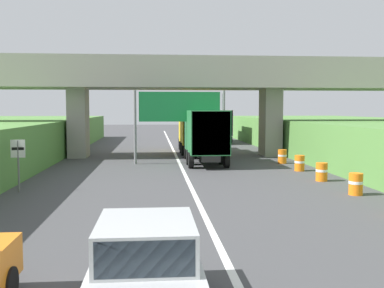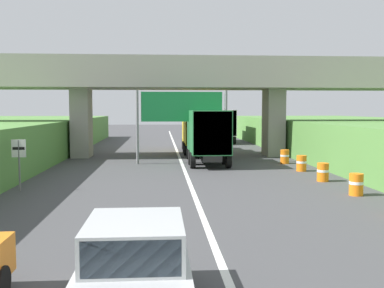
{
  "view_description": "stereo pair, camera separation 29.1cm",
  "coord_description": "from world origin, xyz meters",
  "views": [
    {
      "loc": [
        -1.65,
        -2.38,
        3.52
      ],
      "look_at": [
        0.0,
        16.97,
        2.0
      ],
      "focal_mm": 41.81,
      "sensor_mm": 36.0,
      "label": 1
    },
    {
      "loc": [
        -1.36,
        -2.4,
        3.52
      ],
      "look_at": [
        0.0,
        16.97,
        2.0
      ],
      "focal_mm": 41.81,
      "sensor_mm": 36.0,
      "label": 2
    }
  ],
  "objects": [
    {
      "name": "truck_white",
      "position": [
        4.93,
        44.23,
        1.93
      ],
      "size": [
        2.44,
        7.3,
        3.44
      ],
      "color": "black",
      "rests_on": "ground"
    },
    {
      "name": "car_silver",
      "position": [
        -1.79,
        4.86,
        0.86
      ],
      "size": [
        1.86,
        4.1,
        1.72
      ],
      "color": "#B2B5B7",
      "rests_on": "ground"
    },
    {
      "name": "speed_limit_sign",
      "position": [
        -7.4,
        17.01,
        1.48
      ],
      "size": [
        0.6,
        0.08,
        2.23
      ],
      "color": "slate",
      "rests_on": "ground"
    },
    {
      "name": "construction_barrel_5",
      "position": [
        6.64,
        25.84,
        0.46
      ],
      "size": [
        0.57,
        0.57,
        0.9
      ],
      "color": "orange",
      "rests_on": "ground"
    },
    {
      "name": "overpass_bridge",
      "position": [
        0.0,
        30.85,
        5.38
      ],
      "size": [
        40.0,
        4.8,
        7.22
      ],
      "color": "#9E998E",
      "rests_on": "ground"
    },
    {
      "name": "lane_centre_stripe",
      "position": [
        0.0,
        24.68,
        0.0
      ],
      "size": [
        0.2,
        89.37,
        0.01
      ],
      "primitive_type": "cube",
      "color": "white",
      "rests_on": "ground"
    },
    {
      "name": "construction_barrel_4",
      "position": [
        6.6,
        22.27,
        0.46
      ],
      "size": [
        0.57,
        0.57,
        0.9
      ],
      "color": "orange",
      "rests_on": "ground"
    },
    {
      "name": "overhead_highway_sign",
      "position": [
        0.0,
        26.29,
        3.42
      ],
      "size": [
        5.88,
        0.18,
        4.72
      ],
      "color": "slate",
      "rests_on": "ground"
    },
    {
      "name": "construction_barrel_2",
      "position": [
        6.59,
        15.12,
        0.46
      ],
      "size": [
        0.57,
        0.57,
        0.9
      ],
      "color": "orange",
      "rests_on": "ground"
    },
    {
      "name": "truck_green",
      "position": [
        1.6,
        26.25,
        1.93
      ],
      "size": [
        2.44,
        7.3,
        3.44
      ],
      "color": "black",
      "rests_on": "ground"
    },
    {
      "name": "truck_yellow",
      "position": [
        1.62,
        33.74,
        1.93
      ],
      "size": [
        2.44,
        7.3,
        3.44
      ],
      "color": "black",
      "rests_on": "ground"
    },
    {
      "name": "construction_barrel_3",
      "position": [
        6.52,
        18.69,
        0.46
      ],
      "size": [
        0.57,
        0.57,
        0.9
      ],
      "color": "orange",
      "rests_on": "ground"
    }
  ]
}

